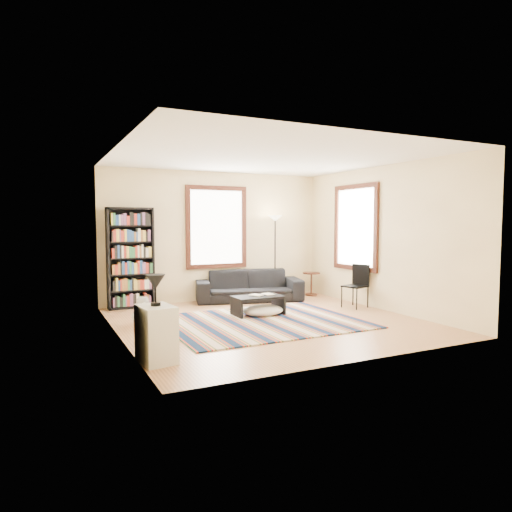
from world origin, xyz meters
name	(u,v)px	position (x,y,z in m)	size (l,w,h in m)	color
floor	(269,324)	(0.00, 0.00, -0.05)	(5.00, 5.00, 0.10)	tan
ceiling	(269,154)	(0.00, 0.00, 2.85)	(5.00, 5.00, 0.10)	white
wall_back	(215,236)	(0.00, 2.55, 1.40)	(5.00, 0.10, 2.80)	#FFE7AB
wall_front	(367,248)	(0.00, -2.55, 1.40)	(5.00, 0.10, 2.80)	#FFE7AB
wall_left	(114,243)	(-2.55, 0.00, 1.40)	(0.10, 5.00, 2.80)	#FFE7AB
wall_right	(385,238)	(2.55, 0.00, 1.40)	(0.10, 5.00, 2.80)	#FFE7AB
window_back	(217,227)	(0.00, 2.47, 1.60)	(1.20, 0.06, 1.60)	white
window_right	(356,227)	(2.47, 0.80, 1.60)	(0.06, 1.20, 1.60)	white
rug	(263,322)	(-0.12, -0.01, 0.01)	(3.24, 2.60, 0.02)	#0C1F3F
sofa	(249,285)	(0.58, 2.05, 0.33)	(2.29, 0.89, 0.67)	black
bookshelf	(130,258)	(-1.89, 2.32, 1.00)	(0.90, 0.30, 2.00)	black
coffee_table	(258,306)	(0.06, 0.54, 0.18)	(0.90, 0.50, 0.36)	black
book_a	(253,296)	(-0.04, 0.54, 0.37)	(0.23, 0.17, 0.02)	beige
book_b	(264,295)	(0.21, 0.59, 0.37)	(0.24, 0.17, 0.02)	beige
floor_cushion	(263,310)	(0.14, 0.48, 0.10)	(0.78, 0.58, 0.19)	silver
floor_lamp	(275,257)	(1.28, 2.15, 0.93)	(0.30, 0.30, 1.86)	black
side_table	(311,284)	(2.20, 2.06, 0.27)	(0.40, 0.40, 0.54)	#431B10
folding_chair	(355,286)	(2.15, 0.39, 0.43)	(0.42, 0.40, 0.86)	black
white_cabinet	(156,334)	(-2.30, -1.45, 0.35)	(0.38, 0.50, 0.70)	silver
table_lamp	(156,290)	(-2.30, -1.45, 0.89)	(0.24, 0.24, 0.38)	black
dog	(141,310)	(-2.03, 0.69, 0.25)	(0.35, 0.49, 0.49)	#B2B2B2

